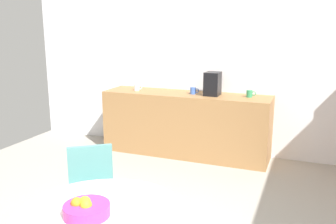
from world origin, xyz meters
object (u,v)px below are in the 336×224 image
at_px(fruit_bowl, 86,209).
at_px(mug_green, 250,94).
at_px(mug_white, 193,91).
at_px(mug_red, 137,87).
at_px(chair_teal, 92,184).
at_px(coffee_maker, 213,84).

distance_m(fruit_bowl, mug_green, 3.28).
xyz_separation_m(mug_white, mug_red, (-0.86, -0.04, 0.00)).
bearing_deg(mug_green, chair_teal, -110.17).
relative_size(mug_green, mug_red, 1.00).
distance_m(mug_red, coffee_maker, 1.14).
xyz_separation_m(chair_teal, coffee_maker, (0.40, 2.41, 0.54)).
bearing_deg(mug_white, mug_red, -177.43).
height_order(chair_teal, mug_white, mug_white).
relative_size(chair_teal, mug_white, 6.43).
distance_m(mug_white, coffee_maker, 0.30).
bearing_deg(fruit_bowl, mug_red, 111.28).
relative_size(mug_white, mug_green, 1.00).
relative_size(fruit_bowl, mug_white, 2.13).
relative_size(fruit_bowl, mug_green, 2.13).
xyz_separation_m(mug_white, coffee_maker, (0.28, 0.00, 0.11)).
height_order(mug_green, mug_red, same).
height_order(mug_red, coffee_maker, coffee_maker).
bearing_deg(fruit_bowl, chair_teal, 121.84).
xyz_separation_m(mug_green, mug_red, (-1.64, -0.09, 0.00)).
bearing_deg(chair_teal, mug_red, 107.32).
xyz_separation_m(fruit_bowl, mug_white, (-0.37, 3.20, 0.17)).
bearing_deg(mug_white, chair_teal, -92.95).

